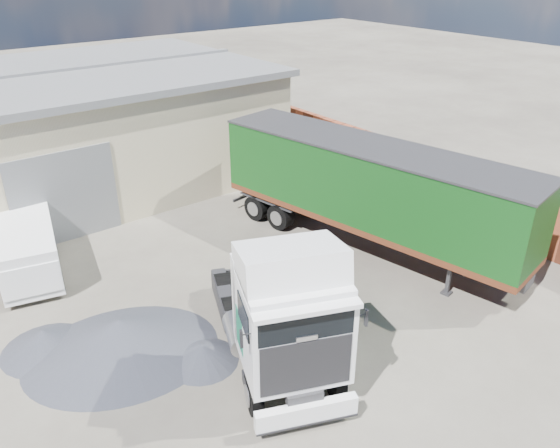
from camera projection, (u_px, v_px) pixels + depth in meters
ground at (262, 349)px, 15.63m from camera, size 120.00×120.00×0.00m
brick_boundary_wall at (385, 164)px, 25.58m from camera, size 0.35×26.00×2.50m
tractor_unit at (283, 316)px, 14.00m from camera, size 4.72×6.81×4.36m
box_trailer at (367, 186)px, 20.01m from camera, size 4.76×12.50×4.07m
panel_van at (28, 252)px, 18.72m from camera, size 2.74×4.74×1.82m
gravel_heap at (117, 338)px, 15.26m from camera, size 6.80×6.80×1.13m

